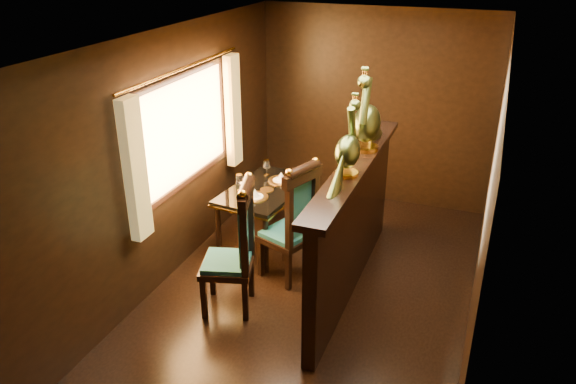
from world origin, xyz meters
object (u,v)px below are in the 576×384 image
(chair_left, at_px, (239,244))
(peacock_left, at_px, (348,137))
(dining_table, at_px, (265,193))
(peacock_right, at_px, (368,107))
(chair_right, at_px, (296,220))

(chair_left, bearing_deg, peacock_left, 6.95)
(dining_table, xyz_separation_m, peacock_left, (1.14, -0.84, 1.07))
(peacock_right, bearing_deg, dining_table, 172.04)
(dining_table, height_order, chair_left, chair_left)
(dining_table, relative_size, chair_right, 0.96)
(chair_right, relative_size, peacock_left, 1.90)
(chair_left, bearing_deg, dining_table, 85.83)
(chair_left, distance_m, peacock_right, 1.76)
(chair_left, relative_size, chair_right, 1.01)
(chair_left, relative_size, peacock_left, 1.91)
(chair_right, distance_m, peacock_right, 1.30)
(chair_right, relative_size, peacock_right, 1.55)
(dining_table, relative_size, peacock_right, 1.49)
(dining_table, xyz_separation_m, chair_left, (0.26, -1.22, 0.05))
(dining_table, distance_m, chair_right, 0.81)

